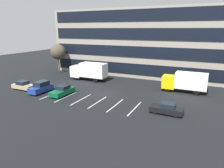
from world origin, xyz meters
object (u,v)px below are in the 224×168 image
sedan_black (167,109)px  suv_navy (41,87)px  sedan_tan (23,86)px  bare_tree (58,52)px  box_truck_yellow (185,81)px  box_truck_white (89,70)px  sedan_forest (63,91)px

sedan_black → suv_navy: suv_navy is taller
sedan_tan → suv_navy: suv_navy is taller
bare_tree → box_truck_yellow: bearing=-7.1°
suv_navy → sedan_tan: bearing=179.7°
sedan_tan → sedan_black: (24.47, -0.06, -0.02)m
box_truck_white → suv_navy: 11.07m
box_truck_white → sedan_forest: size_ratio=1.78×
box_truck_yellow → sedan_black: 10.53m
box_truck_white → sedan_black: size_ratio=1.93×
sedan_tan → sedan_black: 24.47m
suv_navy → bare_tree: (-7.73, 14.02, 4.01)m
sedan_tan → sedan_forest: bearing=2.4°
box_truck_yellow → suv_navy: bearing=-154.0°
sedan_black → bare_tree: (-28.12, 14.06, 4.24)m
box_truck_white → sedan_forest: 10.47m
box_truck_white → bare_tree: bare_tree is taller
sedan_black → sedan_forest: sedan_forest is taller
sedan_forest → bare_tree: bearing=130.9°
box_truck_white → box_truck_yellow: (18.57, -0.28, -0.15)m
suv_navy → sedan_black: bearing=-0.1°
sedan_forest → bare_tree: (-11.80, 13.65, 4.18)m
sedan_black → sedan_forest: bearing=178.6°
box_truck_yellow → sedan_black: box_truck_yellow is taller
box_truck_yellow → sedan_tan: (-25.36, -10.36, -1.17)m
suv_navy → sedan_forest: bearing=5.2°
sedan_forest → bare_tree: 18.52m
sedan_tan → suv_navy: 4.08m
sedan_tan → suv_navy: bearing=-0.3°
box_truck_yellow → sedan_black: bearing=-94.9°
box_truck_yellow → suv_navy: size_ratio=1.72×
sedan_forest → box_truck_yellow: bearing=30.2°
bare_tree → suv_navy: bearing=-61.1°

